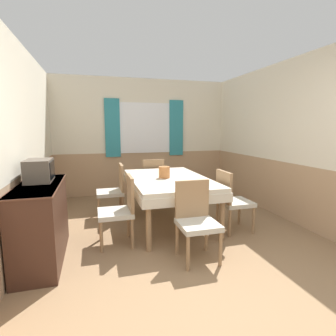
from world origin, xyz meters
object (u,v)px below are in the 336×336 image
(chair_head_window, at_px, (152,179))
(sideboard, at_px, (42,222))
(dining_table, at_px, (168,184))
(chair_head_near, at_px, (196,218))
(chair_left_far, at_px, (114,189))
(chair_left_near, at_px, (121,208))
(chair_right_near, at_px, (231,199))
(vase, at_px, (164,172))
(tv, at_px, (39,171))

(chair_head_window, height_order, sideboard, chair_head_window)
(dining_table, bearing_deg, chair_head_near, -90.00)
(chair_left_far, relative_size, chair_head_window, 1.00)
(dining_table, xyz_separation_m, chair_left_near, (-0.80, -0.56, -0.16))
(chair_left_far, bearing_deg, chair_head_window, -52.72)
(chair_right_near, relative_size, chair_left_near, 1.00)
(chair_left_near, xyz_separation_m, vase, (0.74, 0.55, 0.35))
(chair_left_near, xyz_separation_m, chair_head_window, (0.80, 1.73, 0.00))
(chair_left_far, relative_size, sideboard, 0.72)
(dining_table, xyz_separation_m, chair_right_near, (0.80, -0.56, -0.16))
(chair_head_near, height_order, chair_right_near, same)
(chair_left_far, relative_size, tv, 2.24)
(chair_right_near, distance_m, chair_head_window, 1.90)
(chair_head_near, distance_m, tv, 1.91)
(dining_table, height_order, chair_head_near, chair_head_near)
(chair_left_near, bearing_deg, sideboard, 100.60)
(tv, bearing_deg, chair_left_near, -0.10)
(chair_left_far, xyz_separation_m, chair_head_near, (0.80, -1.73, 0.00))
(chair_head_near, height_order, chair_left_near, same)
(chair_head_window, distance_m, tv, 2.50)
(dining_table, distance_m, tv, 1.86)
(chair_right_near, xyz_separation_m, vase, (-0.87, 0.55, 0.35))
(dining_table, xyz_separation_m, tv, (-1.73, -0.56, 0.38))
(chair_head_window, bearing_deg, tv, -135.14)
(chair_left_far, height_order, vase, vase)
(chair_head_near, distance_m, chair_right_near, 1.01)
(chair_left_near, distance_m, chair_head_window, 1.90)
(chair_right_near, distance_m, tv, 2.59)
(chair_head_near, bearing_deg, vase, -86.68)
(dining_table, bearing_deg, chair_head_window, 90.00)
(chair_head_window, xyz_separation_m, sideboard, (-1.72, -1.90, -0.03))
(sideboard, relative_size, tv, 3.11)
(chair_head_near, xyz_separation_m, vase, (-0.07, 1.16, 0.35))
(chair_left_near, bearing_deg, chair_left_far, 0.00)
(chair_left_far, distance_m, chair_head_window, 1.01)
(vase, bearing_deg, chair_right_near, -32.19)
(tv, bearing_deg, chair_head_window, 44.86)
(chair_right_near, distance_m, vase, 1.09)
(chair_right_near, relative_size, vase, 5.11)
(chair_head_window, bearing_deg, dining_table, -90.00)
(chair_right_near, bearing_deg, chair_left_far, -124.75)
(dining_table, relative_size, chair_head_near, 2.12)
(dining_table, relative_size, chair_left_far, 2.12)
(chair_left_far, height_order, sideboard, chair_left_far)
(chair_left_near, height_order, tv, tv)
(chair_left_near, xyz_separation_m, tv, (-0.93, 0.00, 0.54))
(chair_head_near, distance_m, chair_left_near, 1.01)
(dining_table, bearing_deg, chair_left_far, 145.25)
(chair_left_near, relative_size, chair_head_window, 1.00)
(chair_left_far, distance_m, chair_left_near, 1.11)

